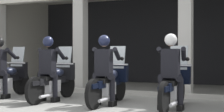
# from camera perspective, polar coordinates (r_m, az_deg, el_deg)

# --- Properties ---
(ground_plane) EXTENTS (80.00, 80.00, 0.00)m
(ground_plane) POSITION_cam_1_polar(r_m,az_deg,el_deg) (10.26, 5.55, -6.06)
(ground_plane) COLOR gray
(station_building) EXTENTS (11.02, 4.06, 3.47)m
(station_building) POSITION_cam_1_polar(r_m,az_deg,el_deg) (11.93, 6.55, 5.44)
(station_building) COLOR black
(station_building) RESTS_ON ground
(kerb_strip) EXTENTS (10.52, 0.24, 0.12)m
(kerb_strip) POSITION_cam_1_polar(r_m,az_deg,el_deg) (9.53, 1.91, -6.20)
(kerb_strip) COLOR #B7B5AD
(kerb_strip) RESTS_ON ground
(motorcycle_far_left) EXTENTS (0.62, 2.04, 1.35)m
(motorcycle_far_left) POSITION_cam_1_polar(r_m,az_deg,el_deg) (9.44, -17.34, -3.62)
(motorcycle_far_left) COLOR black
(motorcycle_far_left) RESTS_ON ground
(police_officer_far_left) EXTENTS (0.63, 0.61, 1.58)m
(police_officer_far_left) POSITION_cam_1_polar(r_m,az_deg,el_deg) (9.20, -18.52, -1.00)
(police_officer_far_left) COLOR black
(police_officer_far_left) RESTS_ON ground
(motorcycle_left) EXTENTS (0.62, 2.04, 1.35)m
(motorcycle_left) POSITION_cam_1_polar(r_m,az_deg,el_deg) (8.54, -9.62, -4.04)
(motorcycle_left) COLOR black
(motorcycle_left) RESTS_ON ground
(police_officer_left) EXTENTS (0.63, 0.61, 1.58)m
(police_officer_left) POSITION_cam_1_polar(r_m,az_deg,el_deg) (8.29, -10.71, -1.16)
(police_officer_left) COLOR black
(police_officer_left) RESTS_ON ground
(motorcycle_center) EXTENTS (0.62, 2.04, 1.35)m
(motorcycle_center) POSITION_cam_1_polar(r_m,az_deg,el_deg) (7.81, -0.40, -4.48)
(motorcycle_center) COLOR black
(motorcycle_center) RESTS_ON ground
(police_officer_center) EXTENTS (0.63, 0.61, 1.58)m
(police_officer_center) POSITION_cam_1_polar(r_m,az_deg,el_deg) (7.53, -1.29, -1.33)
(police_officer_center) COLOR black
(police_officer_center) RESTS_ON ground
(motorcycle_right) EXTENTS (0.62, 2.04, 1.35)m
(motorcycle_right) POSITION_cam_1_polar(r_m,az_deg,el_deg) (7.36, 10.49, -4.80)
(motorcycle_right) COLOR black
(motorcycle_right) RESTS_ON ground
(police_officer_right) EXTENTS (0.63, 0.61, 1.58)m
(police_officer_right) POSITION_cam_1_polar(r_m,az_deg,el_deg) (7.06, 9.96, -1.48)
(police_officer_right) COLOR black
(police_officer_right) RESTS_ON ground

